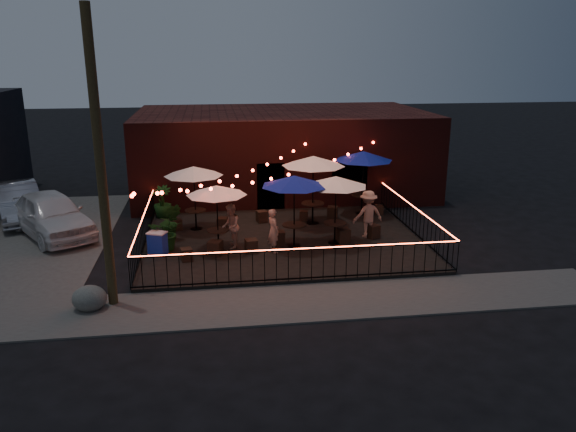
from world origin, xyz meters
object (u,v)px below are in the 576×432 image
cafe_table_1 (194,172)px  cooler (158,243)px  cafe_table_2 (294,182)px  cafe_table_0 (217,191)px  boulder (89,298)px  cafe_table_5 (364,157)px  utility_pole (100,164)px  cafe_table_3 (313,162)px  cafe_table_4 (336,182)px

cafe_table_1 → cooler: cafe_table_1 is taller
cafe_table_2 → cooler: size_ratio=3.39×
cafe_table_0 → boulder: bearing=-131.6°
boulder → cafe_table_5: bearing=38.4°
utility_pole → cafe_table_5: 11.85m
cooler → boulder: cooler is taller
cafe_table_0 → cafe_table_3: (3.82, 2.58, 0.41)m
cafe_table_1 → cafe_table_2: cafe_table_2 is taller
cafe_table_0 → cooler: size_ratio=2.84×
cafe_table_4 → cafe_table_5: 4.06m
cafe_table_0 → cafe_table_3: cafe_table_3 is taller
cafe_table_5 → boulder: bearing=-141.6°
utility_pole → cooler: 4.99m
utility_pole → cafe_table_5: (9.16, 7.40, -1.39)m
cafe_table_3 → cafe_table_4: 2.51m
cafe_table_1 → boulder: cafe_table_1 is taller
cafe_table_4 → cooler: (-6.23, -0.36, -1.84)m
cooler → cafe_table_3: bearing=50.0°
cafe_table_5 → cafe_table_3: bearing=-155.1°
cooler → cafe_table_1: bearing=89.9°
cafe_table_2 → cooler: (-4.73, -0.25, -1.93)m
cafe_table_0 → cafe_table_2: (2.68, 0.00, 0.24)m
utility_pole → boulder: size_ratio=8.74×
cafe_table_1 → cafe_table_4: bearing=-25.4°
cafe_table_4 → cafe_table_5: size_ratio=0.92×
utility_pole → cafe_table_5: utility_pole is taller
cafe_table_0 → boulder: (-3.59, -4.04, -1.90)m
cafe_table_2 → cooler: bearing=-176.9°
cafe_table_2 → cafe_table_1: bearing=144.6°
cafe_table_1 → cafe_table_3: 4.64m
cafe_table_2 → cafe_table_4: cafe_table_2 is taller
cafe_table_1 → cafe_table_5: (6.96, 1.17, 0.19)m
utility_pole → cafe_table_5: bearing=38.9°
cafe_table_3 → cafe_table_4: (0.36, -2.47, -0.26)m
cafe_table_2 → cafe_table_5: 5.04m
cafe_table_4 → cafe_table_2: bearing=-175.8°
utility_pole → cafe_table_3: utility_pole is taller
utility_pole → cafe_table_4: (7.19, 3.86, -1.59)m
cafe_table_3 → cooler: size_ratio=3.76×
utility_pole → cooler: size_ratio=9.87×
utility_pole → boulder: 3.70m
cafe_table_4 → cafe_table_3: bearing=98.3°
cafe_table_1 → boulder: size_ratio=2.71×
cafe_table_4 → cooler: size_ratio=3.07×
cooler → boulder: 4.09m
cafe_table_0 → cafe_table_3: 4.63m
cafe_table_2 → cafe_table_4: 1.51m
cafe_table_1 → boulder: (-2.77, -6.52, -2.06)m
cafe_table_0 → cafe_table_1: size_ratio=0.93×
cafe_table_0 → cafe_table_4: size_ratio=0.93×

